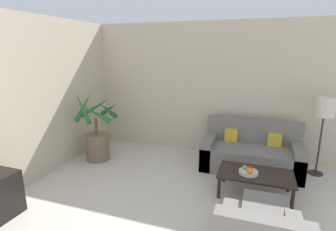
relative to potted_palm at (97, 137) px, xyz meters
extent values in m
cube|color=beige|center=(2.76, 1.14, 0.88)|extent=(8.07, 0.06, 2.70)
cylinder|color=brown|center=(0.00, 0.00, -0.21)|extent=(0.46, 0.46, 0.52)
cylinder|color=brown|center=(0.00, 0.00, 0.22)|extent=(0.06, 0.06, 0.32)
cone|color=#23662D|center=(0.27, 0.00, 0.57)|extent=(0.10, 0.61, 0.47)
cone|color=#23662D|center=(0.15, 0.26, 0.52)|extent=(0.62, 0.41, 0.38)
cone|color=#23662D|center=(-0.15, 0.25, 0.55)|extent=(0.60, 0.40, 0.42)
cone|color=#23662D|center=(-0.25, 0.00, 0.61)|extent=(0.10, 0.57, 0.53)
cone|color=#23662D|center=(-0.12, -0.21, 0.61)|extent=(0.53, 0.36, 0.54)
cone|color=#23662D|center=(0.14, -0.25, 0.56)|extent=(0.59, 0.40, 0.45)
cube|color=slate|center=(2.91, 0.51, -0.25)|extent=(1.73, 0.84, 0.43)
cube|color=slate|center=(2.91, 0.85, 0.18)|extent=(1.73, 0.16, 0.43)
cube|color=slate|center=(2.14, 0.51, -0.19)|extent=(0.20, 0.84, 0.55)
cube|color=slate|center=(3.67, 0.51, -0.19)|extent=(0.20, 0.84, 0.55)
cube|color=gold|center=(2.52, 0.73, 0.08)|extent=(0.24, 0.12, 0.24)
cube|color=gold|center=(3.30, 0.73, 0.08)|extent=(0.24, 0.12, 0.24)
cylinder|color=#2D2823|center=(4.02, 0.71, -0.46)|extent=(0.24, 0.24, 0.03)
cylinder|color=#2D2823|center=(4.02, 0.71, 0.07)|extent=(0.03, 0.03, 1.03)
cylinder|color=beige|center=(4.02, 0.71, 0.75)|extent=(0.32, 0.32, 0.32)
cylinder|color=black|center=(2.51, -0.65, -0.31)|extent=(0.05, 0.05, 0.33)
cylinder|color=black|center=(3.50, -0.65, -0.31)|extent=(0.05, 0.05, 0.33)
cylinder|color=black|center=(2.51, -0.11, -0.31)|extent=(0.05, 0.05, 0.33)
cylinder|color=black|center=(3.50, -0.11, -0.31)|extent=(0.05, 0.05, 0.33)
cube|color=black|center=(3.01, -0.38, -0.13)|extent=(1.08, 0.63, 0.03)
cylinder|color=beige|center=(2.91, -0.44, -0.09)|extent=(0.28, 0.28, 0.05)
sphere|color=red|center=(2.93, -0.42, -0.03)|extent=(0.08, 0.08, 0.08)
sphere|color=olive|center=(2.85, -0.39, -0.03)|extent=(0.07, 0.07, 0.07)
sphere|color=orange|center=(2.93, -0.52, -0.02)|extent=(0.09, 0.09, 0.09)
cube|color=slate|center=(3.14, -1.14, -0.29)|extent=(0.53, 0.48, 0.36)
camera|label=1|loc=(2.95, -4.19, 1.66)|focal=28.00mm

